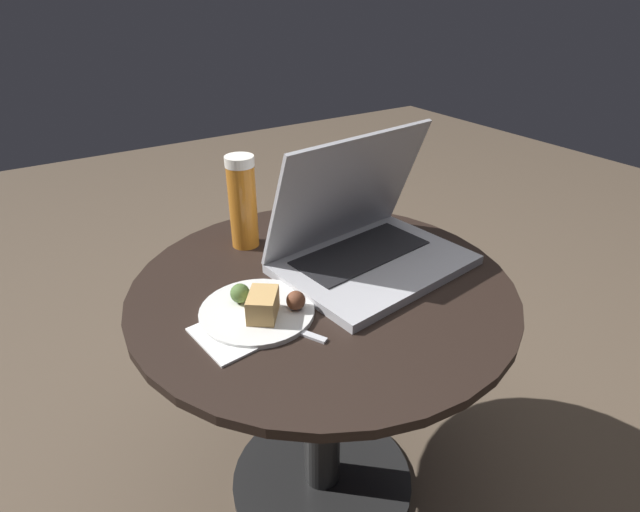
# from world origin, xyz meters

# --- Properties ---
(ground_plane) EXTENTS (6.00, 6.00, 0.00)m
(ground_plane) POSITION_xyz_m (0.00, 0.00, 0.00)
(ground_plane) COLOR brown
(table) EXTENTS (0.72, 0.72, 0.57)m
(table) POSITION_xyz_m (0.00, 0.00, 0.40)
(table) COLOR black
(table) RESTS_ON ground_plane
(napkin) EXTENTS (0.18, 0.14, 0.00)m
(napkin) POSITION_xyz_m (-0.18, -0.05, 0.57)
(napkin) COLOR white
(napkin) RESTS_ON table
(laptop) EXTENTS (0.39, 0.30, 0.26)m
(laptop) POSITION_xyz_m (0.11, 0.02, 0.62)
(laptop) COLOR #B2B2B7
(laptop) RESTS_ON table
(beer_glass) EXTENTS (0.06, 0.06, 0.20)m
(beer_glass) POSITION_xyz_m (-0.05, 0.22, 0.67)
(beer_glass) COLOR #C6701E
(beer_glass) RESTS_ON table
(snack_plate) EXTENTS (0.20, 0.20, 0.05)m
(snack_plate) POSITION_xyz_m (-0.15, -0.03, 0.58)
(snack_plate) COLOR silver
(snack_plate) RESTS_ON table
(fork) EXTENTS (0.10, 0.17, 0.00)m
(fork) POSITION_xyz_m (-0.14, -0.06, 0.57)
(fork) COLOR silver
(fork) RESTS_ON table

